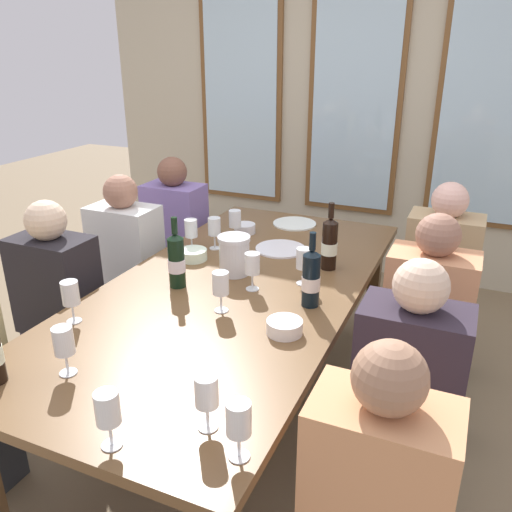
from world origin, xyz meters
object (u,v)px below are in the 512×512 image
object	(u,v)px
white_plate_0	(295,224)
wine_glass_6	(191,230)
wine_bottle_1	(311,278)
seated_person_0	(129,273)
wine_glass_4	(304,260)
seated_person_3	(438,285)
white_plate_1	(281,249)
wine_glass_1	(221,285)
seated_person_6	(61,315)
metal_pitcher	(234,255)
wine_glass_0	(214,227)
wine_bottle_0	(176,260)
wine_glass_10	(253,265)
wine_glass_2	(235,220)
dining_table	(234,298)
tasting_bowl_2	(285,327)
seated_person_7	(405,406)
wine_glass_9	(107,409)
wine_glass_5	(239,420)
tasting_bowl_1	(245,228)
tasting_bowl_0	(193,255)
wine_glass_3	(70,294)
wine_glass_8	(207,393)
wine_bottle_2	(329,244)
seated_person_1	(424,335)
wine_glass_7	(64,343)
seated_person_2	(177,244)

from	to	relation	value
white_plate_0	wine_glass_6	xyz separation A→B (m)	(-0.36, -0.63, 0.11)
wine_bottle_1	seated_person_0	world-z (taller)	seated_person_0
wine_glass_4	seated_person_3	distance (m)	0.96
white_plate_1	wine_glass_1	bearing A→B (deg)	-88.00
wine_bottle_1	seated_person_6	size ratio (longest dim) A/B	0.29
metal_pitcher	wine_glass_0	xyz separation A→B (m)	(-0.24, 0.26, 0.03)
wine_bottle_0	wine_glass_10	xyz separation A→B (m)	(0.33, 0.11, -0.01)
wine_glass_2	seated_person_0	distance (m)	0.71
dining_table	tasting_bowl_2	distance (m)	0.48
wine_glass_0	wine_glass_4	distance (m)	0.63
seated_person_0	seated_person_7	world-z (taller)	same
wine_glass_4	wine_glass_9	distance (m)	1.22
wine_glass_5	seated_person_7	size ratio (longest dim) A/B	0.16
wine_glass_1	seated_person_0	distance (m)	1.11
wine_glass_1	wine_glass_2	size ratio (longest dim) A/B	1.00
tasting_bowl_1	wine_glass_2	world-z (taller)	wine_glass_2
white_plate_0	seated_person_6	distance (m)	1.44
tasting_bowl_2	wine_glass_2	size ratio (longest dim) A/B	0.80
wine_bottle_0	tasting_bowl_0	world-z (taller)	wine_bottle_0
wine_glass_3	wine_glass_8	size ratio (longest dim) A/B	1.00
wine_glass_3	wine_glass_9	bearing A→B (deg)	-41.09
white_plate_1	wine_glass_2	xyz separation A→B (m)	(-0.29, 0.04, 0.11)
wine_glass_2	wine_glass_5	bearing A→B (deg)	-63.88
tasting_bowl_2	wine_glass_1	distance (m)	0.32
wine_bottle_2	seated_person_7	distance (m)	0.88
wine_glass_8	metal_pitcher	bearing A→B (deg)	111.85
seated_person_1	wine_glass_9	bearing A→B (deg)	-117.33
white_plate_0	seated_person_6	xyz separation A→B (m)	(-0.80, -1.18, -0.22)
tasting_bowl_1	wine_glass_1	xyz separation A→B (m)	(0.32, -0.92, 0.09)
wine_bottle_2	seated_person_7	xyz separation A→B (m)	(0.50, -0.64, -0.34)
dining_table	wine_glass_5	distance (m)	1.09
tasting_bowl_1	wine_glass_5	distance (m)	1.80
dining_table	seated_person_6	bearing A→B (deg)	-164.04
tasting_bowl_0	tasting_bowl_1	distance (m)	0.48
wine_bottle_0	wine_glass_7	xyz separation A→B (m)	(0.02, -0.74, -0.01)
metal_pitcher	seated_person_2	world-z (taller)	seated_person_2
seated_person_1	seated_person_2	world-z (taller)	same
white_plate_1	metal_pitcher	size ratio (longest dim) A/B	1.43
wine_glass_3	wine_glass_5	distance (m)	1.00
metal_pitcher	tasting_bowl_2	distance (m)	0.60
wine_glass_0	seated_person_7	size ratio (longest dim) A/B	0.16
wine_glass_2	seated_person_6	world-z (taller)	seated_person_6
metal_pitcher	wine_glass_7	xyz separation A→B (m)	(-0.15, -0.97, 0.02)
seated_person_2	wine_glass_9	bearing A→B (deg)	-62.70
wine_glass_5	wine_glass_10	distance (m)	1.04
tasting_bowl_2	wine_glass_5	distance (m)	0.67
wine_glass_5	wine_glass_7	size ratio (longest dim) A/B	1.00
wine_glass_2	metal_pitcher	bearing A→B (deg)	-64.71
wine_bottle_2	wine_glass_9	distance (m)	1.44
wine_bottle_1	wine_glass_7	bearing A→B (deg)	-126.33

